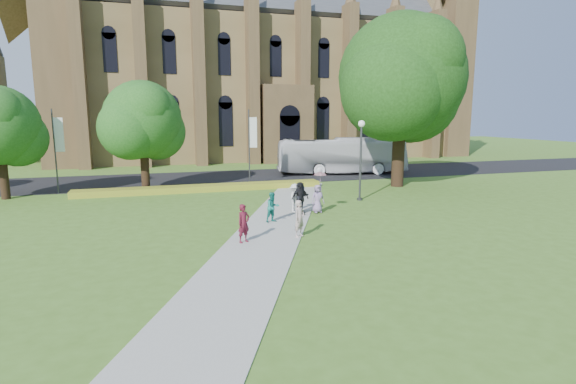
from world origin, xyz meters
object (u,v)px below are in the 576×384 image
object	(u,v)px
large_tree	(401,78)
pedestrian_0	(244,223)
tour_coach	(341,156)
streetlamp	(361,150)

from	to	relation	value
large_tree	pedestrian_0	size ratio (longest dim) A/B	7.73
pedestrian_0	tour_coach	bearing A→B (deg)	27.84
streetlamp	large_tree	distance (m)	8.73
pedestrian_0	large_tree	bearing A→B (deg)	10.98
large_tree	tour_coach	world-z (taller)	large_tree
streetlamp	tour_coach	world-z (taller)	streetlamp
streetlamp	pedestrian_0	size ratio (longest dim) A/B	3.07
large_tree	tour_coach	xyz separation A→B (m)	(-1.07, 8.41, -6.63)
streetlamp	tour_coach	distance (m)	13.74
streetlamp	pedestrian_0	bearing A→B (deg)	-140.83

